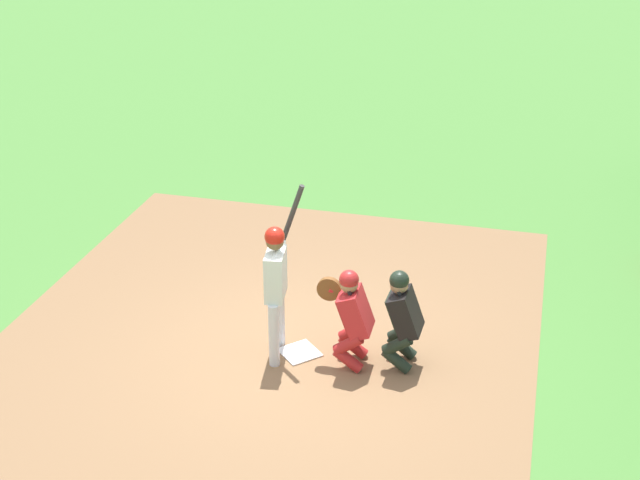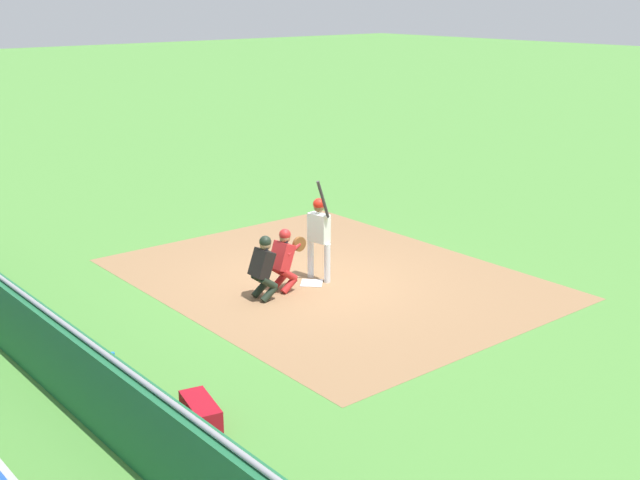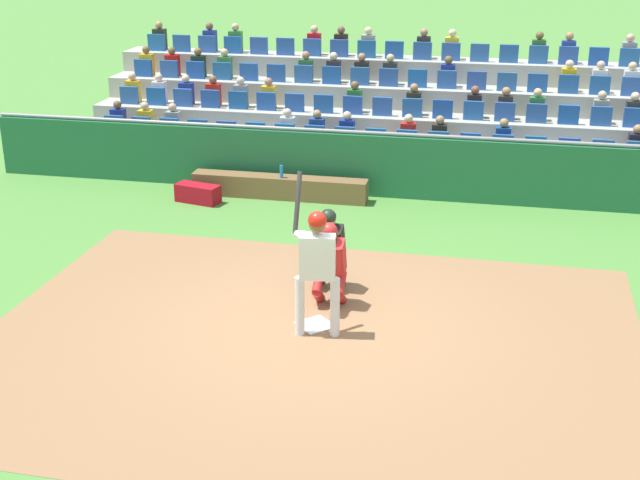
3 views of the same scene
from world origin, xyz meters
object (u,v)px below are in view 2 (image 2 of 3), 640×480
at_px(dugout_bench, 112,385).
at_px(water_bottle_on_bench, 113,360).
at_px(home_plate_marker, 312,283).
at_px(home_plate_umpire, 264,265).
at_px(equipment_duffel_bag, 201,413).
at_px(catcher_crouching, 284,256).
at_px(batter_at_plate, 319,230).

distance_m(dugout_bench, water_bottle_on_bench, 0.36).
xyz_separation_m(home_plate_marker, dugout_bench, (1.89, -5.39, 0.20)).
bearing_deg(home_plate_umpire, equipment_duffel_bag, -46.74).
distance_m(catcher_crouching, home_plate_umpire, 0.61).
bearing_deg(catcher_crouching, home_plate_umpire, -78.88).
bearing_deg(equipment_duffel_bag, water_bottle_on_bench, -147.77).
height_order(batter_at_plate, water_bottle_on_bench, batter_at_plate).
height_order(home_plate_marker, home_plate_umpire, home_plate_umpire).
distance_m(home_plate_umpire, water_bottle_on_bench, 4.41).
relative_size(batter_at_plate, catcher_crouching, 1.70).
bearing_deg(dugout_bench, catcher_crouching, 112.42).
bearing_deg(equipment_duffel_bag, dugout_bench, -144.45).
bearing_deg(batter_at_plate, dugout_bench, -70.78).
relative_size(batter_at_plate, equipment_duffel_bag, 2.55).
relative_size(catcher_crouching, dugout_bench, 0.37).
relative_size(batter_at_plate, water_bottle_on_bench, 8.86).
distance_m(batter_at_plate, catcher_crouching, 1.00).
bearing_deg(batter_at_plate, home_plate_umpire, -84.80).
relative_size(catcher_crouching, equipment_duffel_bag, 1.50).
relative_size(home_plate_marker, home_plate_umpire, 0.34).
distance_m(batter_at_plate, equipment_duffel_bag, 6.19).
bearing_deg(water_bottle_on_bench, catcher_crouching, 112.01).
bearing_deg(dugout_bench, home_plate_marker, 109.38).
bearing_deg(catcher_crouching, dugout_bench, -67.58).
bearing_deg(water_bottle_on_bench, batter_at_plate, 108.82).
bearing_deg(home_plate_marker, equipment_duffel_bag, -54.78).
xyz_separation_m(home_plate_umpire, dugout_bench, (1.83, -4.12, -0.49)).
relative_size(home_plate_marker, water_bottle_on_bench, 1.76).
bearing_deg(home_plate_umpire, batter_at_plate, 95.20).
height_order(batter_at_plate, equipment_duffel_bag, batter_at_plate).
bearing_deg(batter_at_plate, catcher_crouching, -88.71).
bearing_deg(dugout_bench, water_bottle_on_bench, 132.89).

